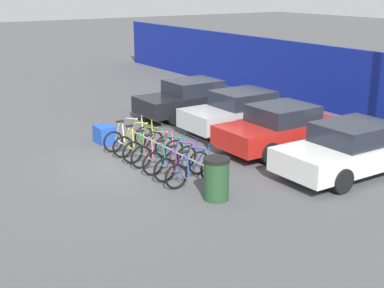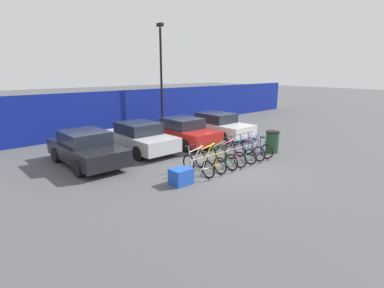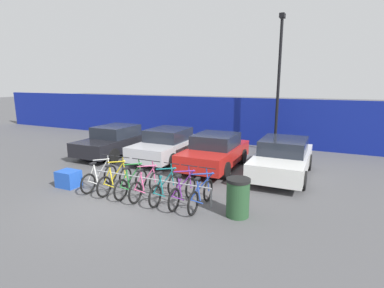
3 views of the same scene
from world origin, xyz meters
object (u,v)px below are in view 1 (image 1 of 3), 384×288
bicycle_purple (182,165)px  car_silver (241,111)px  bicycle_white (129,138)px  car_black (191,98)px  bike_rack (163,148)px  bicycle_yellow (138,142)px  trash_bin (216,179)px  car_red (280,128)px  car_white (351,149)px  bicycle_green (149,148)px  cargo_crate (105,134)px  bicycle_blue (194,171)px  bicycle_pink (158,152)px  bicycle_teal (170,159)px

bicycle_purple → car_silver: 5.14m
bicycle_white → car_black: (-2.54, 3.97, 0.31)m
bicycle_white → bike_rack: bearing=6.6°
bike_rack → bicycle_yellow: 1.19m
car_silver → trash_bin: size_ratio=3.97×
car_red → car_white: same height
bicycle_white → bicycle_green: (1.27, 0.00, 0.00)m
car_black → cargo_crate: 4.53m
bicycle_green → bicycle_blue: (2.36, 0.00, 0.00)m
bicycle_white → bicycle_pink: (1.79, 0.00, 0.00)m
car_red → car_black: bearing=178.8°
bicycle_blue → car_silver: size_ratio=0.42×
bike_rack → bicycle_white: size_ratio=2.44×
car_red → car_silver: bearing=171.1°
bicycle_white → car_black: bearing=124.6°
bicycle_teal → bicycle_blue: same height
bike_rack → bicycle_blue: bearing=-4.7°
bicycle_white → bicycle_yellow: size_ratio=1.00×
bicycle_green → car_silver: car_silver is taller
bicycle_pink → bicycle_green: bearing=176.9°
trash_bin → car_white: bearing=82.6°
bicycle_blue → bicycle_white: bearing=179.1°
bicycle_teal → car_silver: car_silver is taller
car_black → trash_bin: car_black is taller
bicycle_blue → trash_bin: 1.09m
bicycle_green → car_silver: bearing=103.2°
bicycle_yellow → bicycle_pink: bearing=0.4°
bicycle_blue → bicycle_yellow: bearing=179.1°
bicycle_green → car_black: (-3.82, 3.97, 0.31)m
bicycle_white → bicycle_green: size_ratio=1.00×
bicycle_white → bicycle_purple: bearing=1.9°
bicycle_teal → cargo_crate: bicycle_teal is taller
bicycle_green → car_white: bearing=43.7°
bicycle_pink → bike_rack: bearing=78.1°
bicycle_green → bicycle_teal: bearing=-1.4°
car_white → trash_bin: car_white is taller
bicycle_green → car_red: (1.31, 3.86, 0.31)m
car_black → trash_bin: bearing=-29.1°
bicycle_yellow → trash_bin: bearing=-0.7°
bicycle_yellow → car_red: bearing=63.5°
bicycle_pink → car_white: size_ratio=0.40×
bicycle_purple → car_white: car_white is taller
bicycle_blue → car_black: (-6.18, 3.97, 0.31)m
bicycle_green → trash_bin: 3.44m
bicycle_white → bicycle_blue: size_ratio=1.00×
bicycle_pink → car_black: bearing=134.5°
bicycle_green → trash_bin: size_ratio=1.66×
bicycle_green → car_white: size_ratio=0.40×
car_black → car_red: 5.13m
car_black → car_silver: 2.73m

